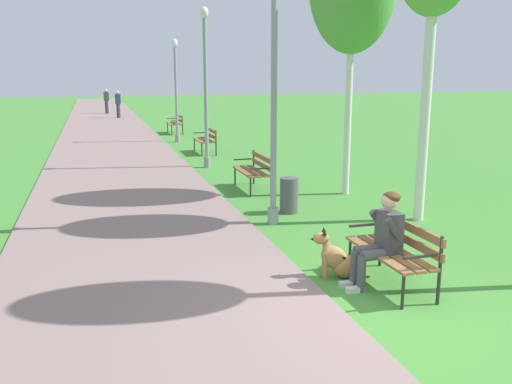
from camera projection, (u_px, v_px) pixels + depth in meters
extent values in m
plane|color=#478E38|center=(380.00, 318.00, 6.11)|extent=(120.00, 120.00, 0.00)
cube|color=gray|center=(106.00, 126.00, 27.89)|extent=(4.09, 60.00, 0.04)
cube|color=olive|center=(377.00, 254.00, 6.90)|extent=(0.14, 1.50, 0.04)
cube|color=olive|center=(389.00, 253.00, 6.95)|extent=(0.14, 1.50, 0.04)
cube|color=olive|center=(401.00, 251.00, 7.00)|extent=(0.14, 1.50, 0.04)
cube|color=olive|center=(408.00, 240.00, 7.00)|extent=(0.04, 1.50, 0.11)
cube|color=olive|center=(409.00, 227.00, 6.96)|extent=(0.04, 1.50, 0.11)
cylinder|color=#2D2B28|center=(350.00, 254.00, 7.59)|extent=(0.04, 0.04, 0.45)
cylinder|color=#2D2B28|center=(381.00, 237.00, 7.68)|extent=(0.04, 0.04, 0.85)
cube|color=#2D2B28|center=(364.00, 225.00, 7.56)|extent=(0.45, 0.04, 0.03)
cylinder|color=#2D2B28|center=(403.00, 291.00, 6.30)|extent=(0.04, 0.04, 0.45)
cylinder|color=#2D2B28|center=(440.00, 271.00, 6.39)|extent=(0.04, 0.04, 0.85)
cube|color=#2D2B28|center=(420.00, 257.00, 6.27)|extent=(0.45, 0.04, 0.03)
cube|color=olive|center=(243.00, 172.00, 12.60)|extent=(0.14, 1.50, 0.04)
cube|color=olive|center=(251.00, 171.00, 12.65)|extent=(0.14, 1.50, 0.04)
cube|color=olive|center=(258.00, 171.00, 12.70)|extent=(0.14, 1.50, 0.04)
cube|color=olive|center=(262.00, 165.00, 12.70)|extent=(0.04, 1.50, 0.11)
cube|color=olive|center=(262.00, 157.00, 12.66)|extent=(0.04, 1.50, 0.11)
cylinder|color=#2D2B28|center=(235.00, 176.00, 13.29)|extent=(0.04, 0.04, 0.45)
cylinder|color=#2D2B28|center=(254.00, 167.00, 13.38)|extent=(0.04, 0.04, 0.85)
cube|color=#2D2B28|center=(243.00, 159.00, 13.26)|extent=(0.45, 0.04, 0.03)
cylinder|color=#2D2B28|center=(251.00, 187.00, 12.00)|extent=(0.04, 0.04, 0.45)
cylinder|color=#2D2B28|center=(271.00, 177.00, 12.09)|extent=(0.04, 0.04, 0.85)
cube|color=#2D2B28|center=(259.00, 169.00, 11.97)|extent=(0.45, 0.04, 0.03)
cube|color=olive|center=(199.00, 140.00, 18.40)|extent=(0.14, 1.50, 0.04)
cube|color=olive|center=(204.00, 140.00, 18.45)|extent=(0.14, 1.50, 0.04)
cube|color=olive|center=(209.00, 140.00, 18.50)|extent=(0.14, 1.50, 0.04)
cube|color=olive|center=(212.00, 136.00, 18.50)|extent=(0.04, 1.50, 0.11)
cube|color=olive|center=(211.00, 131.00, 18.46)|extent=(0.04, 1.50, 0.11)
cylinder|color=#2D2B28|center=(194.00, 144.00, 19.09)|extent=(0.04, 0.04, 0.45)
cylinder|color=#2D2B28|center=(208.00, 138.00, 19.18)|extent=(0.04, 0.04, 0.85)
cube|color=#2D2B28|center=(200.00, 133.00, 19.06)|extent=(0.45, 0.04, 0.03)
cylinder|color=#2D2B28|center=(202.00, 150.00, 17.80)|extent=(0.04, 0.04, 0.45)
cylinder|color=#2D2B28|center=(216.00, 143.00, 17.89)|extent=(0.04, 0.04, 0.85)
cube|color=#2D2B28|center=(208.00, 137.00, 17.77)|extent=(0.45, 0.04, 0.03)
cube|color=olive|center=(170.00, 124.00, 24.35)|extent=(0.14, 1.50, 0.04)
cube|color=olive|center=(174.00, 124.00, 24.40)|extent=(0.14, 1.50, 0.04)
cube|color=olive|center=(178.00, 123.00, 24.45)|extent=(0.14, 1.50, 0.04)
cube|color=olive|center=(180.00, 120.00, 24.45)|extent=(0.04, 1.50, 0.11)
cube|color=olive|center=(180.00, 116.00, 24.41)|extent=(0.04, 1.50, 0.11)
cylinder|color=#2D2B28|center=(168.00, 127.00, 25.04)|extent=(0.04, 0.04, 0.45)
cylinder|color=#2D2B28|center=(178.00, 123.00, 25.13)|extent=(0.04, 0.04, 0.85)
cube|color=#2D2B28|center=(172.00, 118.00, 25.00)|extent=(0.45, 0.04, 0.03)
cylinder|color=#2D2B28|center=(172.00, 130.00, 23.75)|extent=(0.04, 0.04, 0.45)
cylinder|color=#2D2B28|center=(183.00, 125.00, 23.84)|extent=(0.04, 0.04, 0.85)
cube|color=#2D2B28|center=(176.00, 121.00, 23.71)|extent=(0.45, 0.04, 0.03)
cylinder|color=#4C4C51|center=(370.00, 250.00, 7.00)|extent=(0.42, 0.14, 0.14)
cylinder|color=#4C4C51|center=(354.00, 269.00, 6.99)|extent=(0.11, 0.11, 0.47)
cube|color=silver|center=(348.00, 284.00, 7.01)|extent=(0.24, 0.09, 0.07)
cylinder|color=#4C4C51|center=(377.00, 255.00, 6.81)|extent=(0.42, 0.14, 0.14)
cylinder|color=#4C4C51|center=(361.00, 274.00, 6.80)|extent=(0.11, 0.11, 0.47)
cube|color=silver|center=(355.00, 290.00, 6.83)|extent=(0.24, 0.09, 0.07)
cube|color=#3F3F42|center=(389.00, 231.00, 6.91)|extent=(0.22, 0.36, 0.52)
cylinder|color=#3F3F42|center=(377.00, 220.00, 7.06)|extent=(0.25, 0.09, 0.30)
cylinder|color=#3F3F42|center=(394.00, 228.00, 6.68)|extent=(0.25, 0.09, 0.30)
sphere|color=tan|center=(389.00, 201.00, 6.82)|extent=(0.21, 0.21, 0.21)
ellipsoid|color=#472D19|center=(392.00, 197.00, 6.81)|extent=(0.22, 0.23, 0.14)
ellipsoid|color=#B27F47|center=(345.00, 266.00, 7.28)|extent=(0.42, 0.36, 0.32)
ellipsoid|color=#B27F47|center=(335.00, 258.00, 7.25)|extent=(0.54, 0.34, 0.48)
ellipsoid|color=black|center=(338.00, 255.00, 7.24)|extent=(0.39, 0.27, 0.27)
cylinder|color=#B27F47|center=(324.00, 263.00, 7.33)|extent=(0.06, 0.06, 0.38)
cylinder|color=#B27F47|center=(325.00, 266.00, 7.21)|extent=(0.06, 0.06, 0.38)
cylinder|color=#B27F47|center=(327.00, 248.00, 7.22)|extent=(0.15, 0.19, 0.19)
ellipsoid|color=#B27F47|center=(321.00, 238.00, 7.19)|extent=(0.25, 0.19, 0.16)
cone|color=black|center=(313.00, 239.00, 7.19)|extent=(0.12, 0.11, 0.09)
cone|color=black|center=(324.00, 230.00, 7.21)|extent=(0.06, 0.06, 0.09)
cone|color=black|center=(325.00, 232.00, 7.12)|extent=(0.06, 0.06, 0.09)
cylinder|color=#B27F47|center=(360.00, 276.00, 7.32)|extent=(0.28, 0.11, 0.04)
cylinder|color=gray|center=(273.00, 216.00, 9.89)|extent=(0.20, 0.20, 0.30)
cylinder|color=gray|center=(274.00, 103.00, 9.45)|extent=(0.11, 0.11, 4.40)
cylinder|color=gray|center=(207.00, 162.00, 15.75)|extent=(0.20, 0.20, 0.30)
cylinder|color=gray|center=(206.00, 94.00, 15.33)|extent=(0.11, 0.11, 4.20)
ellipsoid|color=silver|center=(204.00, 13.00, 14.85)|extent=(0.24, 0.24, 0.32)
cylinder|color=gray|center=(178.00, 138.00, 21.51)|extent=(0.20, 0.20, 0.30)
cylinder|color=gray|center=(176.00, 95.00, 21.14)|extent=(0.11, 0.11, 3.69)
ellipsoid|color=silver|center=(175.00, 43.00, 20.72)|extent=(0.24, 0.24, 0.32)
cylinder|color=silver|center=(425.00, 109.00, 9.74)|extent=(0.19, 0.19, 4.15)
cylinder|color=silver|center=(348.00, 113.00, 11.98)|extent=(0.15, 0.15, 3.68)
cylinder|color=#515156|center=(289.00, 195.00, 10.64)|extent=(0.36, 0.36, 0.70)
cylinder|color=#383842|center=(118.00, 111.00, 32.33)|extent=(0.22, 0.22, 0.88)
cube|color=navy|center=(118.00, 99.00, 32.17)|extent=(0.32, 0.20, 0.56)
sphere|color=beige|center=(117.00, 92.00, 32.09)|extent=(0.20, 0.20, 0.20)
cylinder|color=#383842|center=(107.00, 107.00, 35.66)|extent=(0.22, 0.22, 0.88)
cube|color=#3F3F42|center=(106.00, 96.00, 35.50)|extent=(0.32, 0.20, 0.56)
sphere|color=beige|center=(106.00, 90.00, 35.42)|extent=(0.20, 0.20, 0.20)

